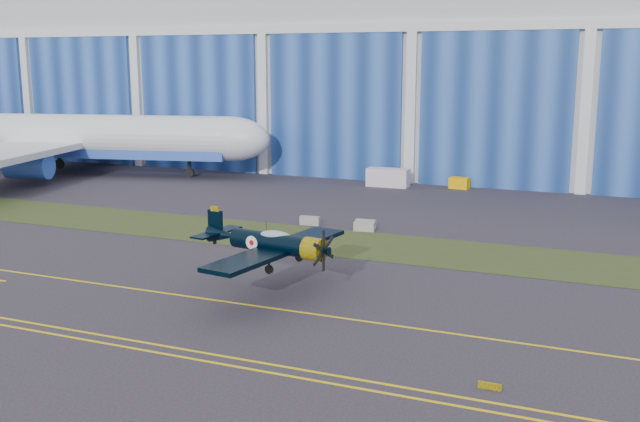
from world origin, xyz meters
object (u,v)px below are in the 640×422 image
at_px(shipping_container, 388,178).
at_px(tug, 459,183).
at_px(jetliner, 58,89).
at_px(warbird, 270,243).

bearing_deg(shipping_container, tug, 11.52).
bearing_deg(tug, jetliner, -164.76).
xyz_separation_m(shipping_container, tug, (9.02, 2.09, -0.47)).
height_order(jetliner, tug, jetliner).
distance_m(warbird, shipping_container, 47.87).
height_order(warbird, tug, warbird).
distance_m(shipping_container, tug, 9.27).
bearing_deg(shipping_container, jetliner, -172.80).
xyz_separation_m(warbird, shipping_container, (-6.47, 47.36, -2.53)).
distance_m(warbird, tug, 49.61).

